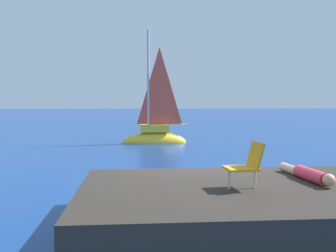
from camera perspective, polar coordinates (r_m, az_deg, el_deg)
ground_plane at (r=9.72m, az=4.59°, el=-9.35°), size 160.00×160.00×0.00m
shore_ledge at (r=7.07m, az=11.68°, el=-11.57°), size 6.00×3.93×0.72m
boulder_seaward at (r=9.52m, az=22.81°, el=-9.96°), size 1.13×1.11×0.73m
boulder_inland at (r=9.05m, az=13.04°, el=-10.46°), size 1.42×1.24×0.96m
sailboat_near at (r=19.79m, az=-1.96°, el=-1.52°), size 3.41×1.30×6.25m
person_sunbather at (r=7.81m, az=19.84°, el=-6.67°), size 0.43×1.76×0.25m
beach_chair at (r=6.75m, az=11.61°, el=-5.35°), size 0.65×0.55×0.80m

